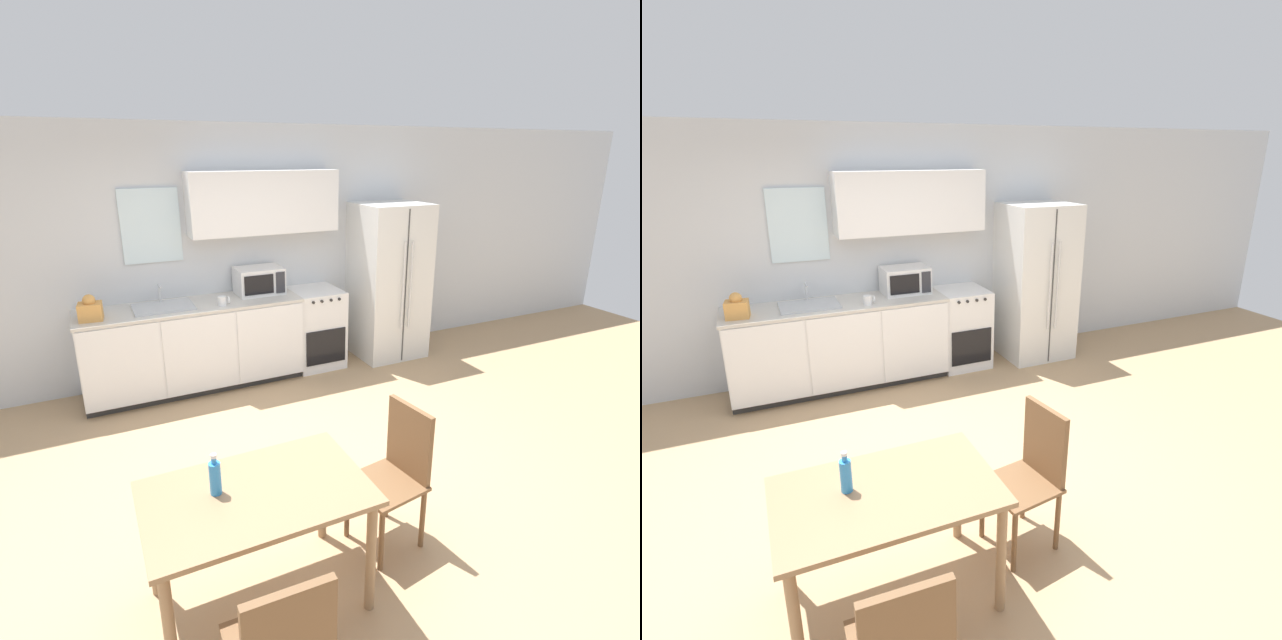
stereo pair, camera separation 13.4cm
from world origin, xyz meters
The scene contains 12 objects.
ground_plane centered at (0.00, 0.00, 0.00)m, with size 12.00×12.00×0.00m, color tan.
wall_back centered at (0.05, 2.23, 1.43)m, with size 12.00×0.38×2.70m.
kitchen_counter centered at (-0.46, 1.91, 0.47)m, with size 2.25×0.66×0.93m.
oven_range centered at (0.94, 1.93, 0.46)m, with size 0.56×0.62×0.91m.
refrigerator centered at (1.89, 1.86, 0.92)m, with size 0.80×0.77×1.85m.
kitchen_sink centered at (-0.74, 1.92, 0.94)m, with size 0.58×0.43×0.20m.
microwave centered at (0.30, 2.01, 1.07)m, with size 0.50×0.37×0.29m.
coffee_mug centered at (-0.18, 1.73, 0.98)m, with size 0.12×0.08×0.10m.
grocery_bag_0 centered at (-1.41, 1.79, 1.03)m, with size 0.22×0.20×0.25m.
dining_table centered at (-0.74, -0.97, 0.62)m, with size 1.17×0.73×0.73m.
dining_chair_side centered at (0.23, -0.87, 0.54)m, with size 0.46×0.46×0.93m.
drink_bottle centered at (-0.93, -0.90, 0.83)m, with size 0.06×0.06×0.23m.
Camera 2 is at (-1.24, -3.13, 2.41)m, focal length 28.00 mm.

